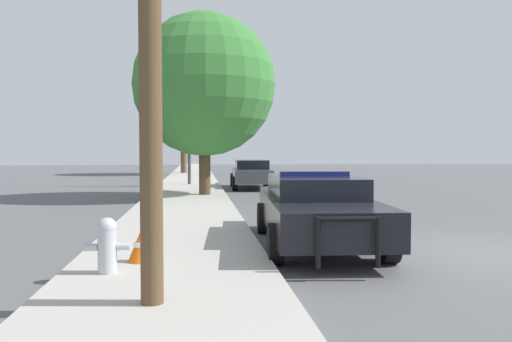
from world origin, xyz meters
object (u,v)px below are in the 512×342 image
(tree_sidewalk_far, at_px, (183,103))
(traffic_cone, at_px, (141,246))
(traffic_light, at_px, (213,104))
(tree_sidewalk_near, at_px, (204,85))
(police_car, at_px, (316,208))
(fire_hydrant, at_px, (107,244))
(car_background_midblock, at_px, (251,173))

(tree_sidewalk_far, distance_m, traffic_cone, 30.31)
(traffic_light, distance_m, tree_sidewalk_far, 12.79)
(traffic_light, distance_m, tree_sidewalk_near, 5.95)
(police_car, xyz_separation_m, traffic_light, (-1.41, 15.70, 3.41))
(police_car, height_order, traffic_light, traffic_light)
(fire_hydrant, height_order, traffic_cone, fire_hydrant)
(tree_sidewalk_far, relative_size, traffic_cone, 16.58)
(fire_hydrant, relative_size, tree_sidewalk_far, 0.10)
(car_background_midblock, relative_size, traffic_cone, 9.66)
(tree_sidewalk_far, bearing_deg, tree_sidewalk_near, -86.10)
(police_car, bearing_deg, car_background_midblock, -87.45)
(police_car, relative_size, tree_sidewalk_near, 0.74)
(traffic_cone, bearing_deg, car_background_midblock, 77.89)
(fire_hydrant, height_order, tree_sidewalk_near, tree_sidewalk_near)
(tree_sidewalk_near, bearing_deg, traffic_light, 85.01)
(fire_hydrant, height_order, tree_sidewalk_far, tree_sidewalk_far)
(police_car, relative_size, fire_hydrant, 6.69)
(traffic_light, relative_size, tree_sidewalk_far, 0.74)
(police_car, height_order, tree_sidewalk_far, tree_sidewalk_far)
(car_background_midblock, distance_m, tree_sidewalk_far, 15.23)
(traffic_light, bearing_deg, police_car, -84.86)
(police_car, xyz_separation_m, fire_hydrant, (-3.44, -2.25, -0.18))
(car_background_midblock, height_order, tree_sidewalk_near, tree_sidewalk_near)
(car_background_midblock, height_order, traffic_cone, car_background_midblock)
(tree_sidewalk_far, xyz_separation_m, traffic_cone, (0.13, -29.91, -4.92))
(fire_hydrant, bearing_deg, tree_sidewalk_near, 82.84)
(police_car, height_order, fire_hydrant, police_car)
(car_background_midblock, relative_size, tree_sidewalk_near, 0.67)
(tree_sidewalk_far, bearing_deg, car_background_midblock, -75.97)
(police_car, distance_m, traffic_cone, 3.47)
(traffic_light, height_order, tree_sidewalk_far, tree_sidewalk_far)
(police_car, distance_m, fire_hydrant, 4.12)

